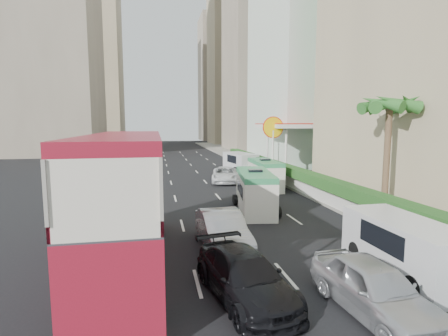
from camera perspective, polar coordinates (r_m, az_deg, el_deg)
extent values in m
plane|color=black|center=(15.23, 8.69, -13.79)|extent=(200.00, 200.00, 0.00)
cube|color=maroon|center=(13.72, -15.50, -5.29)|extent=(2.50, 11.00, 5.06)
imported|color=#B7BABF|center=(15.76, -0.28, -12.98)|extent=(1.87, 5.00, 1.63)
imported|color=#B7BABF|center=(11.72, 23.08, -21.04)|extent=(2.21, 4.74, 1.57)
imported|color=black|center=(11.70, 3.35, -20.50)|extent=(2.88, 5.24, 1.44)
imported|color=silver|center=(32.89, 0.16, -2.30)|extent=(3.32, 5.45, 1.41)
cube|color=silver|center=(21.89, 5.08, -3.85)|extent=(2.69, 5.86, 2.50)
cube|color=silver|center=(29.75, 6.69, -1.05)|extent=(1.98, 5.43, 2.38)
cube|color=silver|center=(14.48, 27.42, -11.45)|extent=(2.07, 5.06, 2.01)
cube|color=silver|center=(39.97, 2.65, 0.92)|extent=(3.12, 5.63, 2.13)
cube|color=#99968C|center=(41.15, 8.80, -0.34)|extent=(6.00, 120.00, 0.18)
cube|color=silver|center=(29.90, 10.89, -2.07)|extent=(0.30, 44.00, 1.00)
cube|color=#2D6626|center=(29.78, 10.93, -0.46)|extent=(1.10, 44.00, 0.70)
cylinder|color=brown|center=(21.60, 25.01, 1.07)|extent=(0.36, 0.36, 6.40)
cube|color=silver|center=(39.38, 11.23, 3.16)|extent=(6.50, 8.00, 5.50)
cube|color=#9F907D|center=(77.45, 7.05, 21.79)|extent=(16.00, 16.00, 50.00)
cube|color=#BFAD88|center=(99.23, 1.97, 16.82)|extent=(14.00, 14.00, 44.00)
cube|color=#9F907D|center=(120.27, -0.46, 14.17)|extent=(14.00, 14.00, 40.00)
cube|color=#9F907D|center=(73.91, -27.80, 22.57)|extent=(18.00, 18.00, 52.00)
cube|color=#BFAD88|center=(106.24, -21.00, 16.27)|extent=(16.00, 16.00, 46.00)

